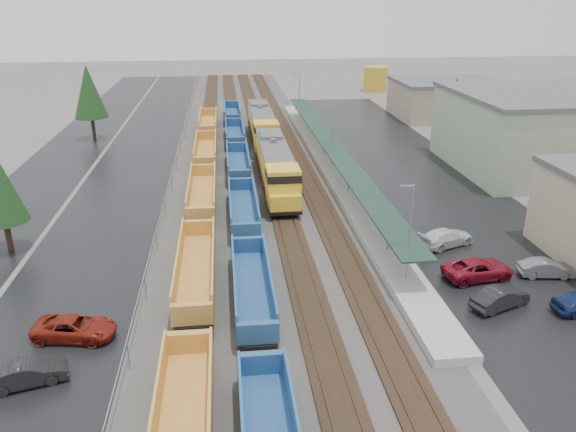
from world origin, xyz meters
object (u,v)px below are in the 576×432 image
at_px(well_string_yellow, 200,225).
at_px(parked_car_east_e, 546,269).
at_px(well_string_blue, 243,209).
at_px(parked_car_west_b, 27,374).
at_px(parked_car_west_c, 75,328).
at_px(parked_car_east_a, 500,298).
at_px(parked_car_east_c, 446,238).
at_px(locomotive_trail, 262,126).
at_px(locomotive_lead, 276,167).
at_px(parked_car_east_b, 478,269).
at_px(storage_tank, 375,79).

relative_size(well_string_yellow, parked_car_east_e, 24.46).
xyz_separation_m(well_string_yellow, well_string_blue, (4.00, 3.87, -0.04)).
xyz_separation_m(parked_car_west_b, parked_car_west_c, (1.54, 4.43, 0.01)).
height_order(well_string_blue, parked_car_east_a, well_string_blue).
bearing_deg(parked_car_east_c, parked_car_east_e, -161.44).
relative_size(locomotive_trail, parked_car_west_b, 5.05).
distance_m(locomotive_lead, parked_car_east_e, 29.98).
bearing_deg(parked_car_east_c, parked_car_west_b, 94.87).
height_order(locomotive_lead, parked_car_east_b, locomotive_lead).
height_order(well_string_blue, parked_car_west_c, well_string_blue).
relative_size(parked_car_west_c, parked_car_east_e, 1.25).
bearing_deg(locomotive_lead, well_string_blue, -114.19).
height_order(parked_car_east_a, parked_car_east_c, parked_car_east_c).
distance_m(locomotive_trail, well_string_yellow, 34.74).
bearing_deg(parked_car_east_e, parked_car_west_c, 104.79).
relative_size(storage_tank, parked_car_west_b, 1.26).
height_order(locomotive_lead, well_string_blue, locomotive_lead).
distance_m(storage_tank, parked_car_east_e, 90.37).
xyz_separation_m(well_string_blue, parked_car_east_e, (22.69, -14.46, -0.47)).
height_order(parked_car_east_a, parked_car_east_e, parked_car_east_a).
height_order(locomotive_trail, parked_car_east_c, locomotive_trail).
bearing_deg(parked_car_east_a, parked_car_east_e, -76.93).
bearing_deg(parked_car_east_b, locomotive_lead, 21.59).
xyz_separation_m(well_string_yellow, parked_car_west_b, (-8.95, -19.49, -0.49)).
distance_m(well_string_yellow, parked_car_east_a, 25.57).
distance_m(locomotive_lead, parked_car_east_c, 21.53).
distance_m(parked_car_west_c, parked_car_east_c, 30.59).
distance_m(well_string_yellow, parked_car_east_b, 23.71).
relative_size(parked_car_west_b, parked_car_west_c, 0.83).
height_order(well_string_yellow, parked_car_east_c, well_string_yellow).
height_order(locomotive_lead, well_string_yellow, locomotive_lead).
xyz_separation_m(parked_car_east_b, parked_car_east_e, (5.32, -0.33, -0.08)).
xyz_separation_m(well_string_yellow, parked_car_east_e, (26.69, -10.58, -0.52)).
height_order(locomotive_lead, locomotive_trail, same).
bearing_deg(parked_car_east_b, parked_car_east_a, 166.61).
bearing_deg(locomotive_trail, well_string_blue, -97.62).
bearing_deg(storage_tank, parked_car_east_b, -99.84).
bearing_deg(locomotive_lead, storage_tank, 66.49).
height_order(well_string_blue, parked_car_east_e, well_string_blue).
height_order(parked_car_east_b, parked_car_east_c, parked_car_east_b).
bearing_deg(locomotive_trail, well_string_yellow, -103.32).
relative_size(locomotive_trail, well_string_yellow, 0.21).
height_order(parked_car_west_c, parked_car_east_e, parked_car_west_c).
bearing_deg(storage_tank, locomotive_trail, -122.47).
distance_m(locomotive_trail, storage_tank, 53.82).
relative_size(locomotive_lead, storage_tank, 4.02).
bearing_deg(parked_car_east_b, locomotive_trail, 8.35).
relative_size(parked_car_west_b, parked_car_east_c, 0.82).
bearing_deg(parked_car_west_c, storage_tank, -15.73).
distance_m(locomotive_lead, parked_car_east_b, 26.69).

